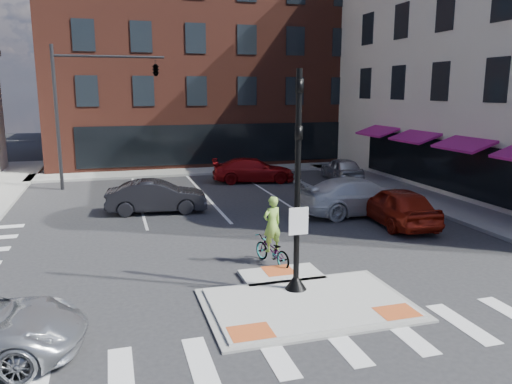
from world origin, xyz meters
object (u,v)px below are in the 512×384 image
object	(u,v)px
bg_car_silver	(342,169)
bg_car_red	(253,170)
bg_car_dark	(157,196)
cyclist	(272,242)
white_pickup	(359,196)
red_sedan	(396,206)

from	to	relation	value
bg_car_silver	bg_car_red	distance (m)	5.60
bg_car_dark	cyclist	bearing A→B (deg)	-153.68
white_pickup	cyclist	size ratio (longest dim) A/B	2.52
white_pickup	bg_car_dark	distance (m)	9.28
red_sedan	bg_car_dark	size ratio (longest dim) A/B	1.05
red_sedan	bg_car_red	size ratio (longest dim) A/B	0.95
bg_car_red	cyclist	bearing A→B (deg)	176.42
bg_car_red	red_sedan	bearing A→B (deg)	-155.01
bg_car_dark	white_pickup	bearing A→B (deg)	-101.31
bg_car_dark	bg_car_red	size ratio (longest dim) A/B	0.91
red_sedan	white_pickup	size ratio (longest dim) A/B	0.83
red_sedan	bg_car_dark	bearing A→B (deg)	-24.31
cyclist	bg_car_dark	bearing A→B (deg)	-88.06
red_sedan	white_pickup	distance (m)	2.20
bg_car_red	white_pickup	bearing A→B (deg)	-155.34
bg_car_dark	cyclist	xyz separation A→B (m)	(2.90, -8.20, 0.01)
bg_car_red	cyclist	size ratio (longest dim) A/B	2.22
white_pickup	bg_car_dark	xyz separation A→B (m)	(-8.82, 2.89, -0.08)
cyclist	red_sedan	bearing A→B (deg)	-171.48
red_sedan	bg_car_dark	xyz separation A→B (m)	(-9.44, 5.00, -0.06)
cyclist	white_pickup	bearing A→B (deg)	-155.66
bg_car_silver	bg_car_red	bearing A→B (deg)	-3.85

